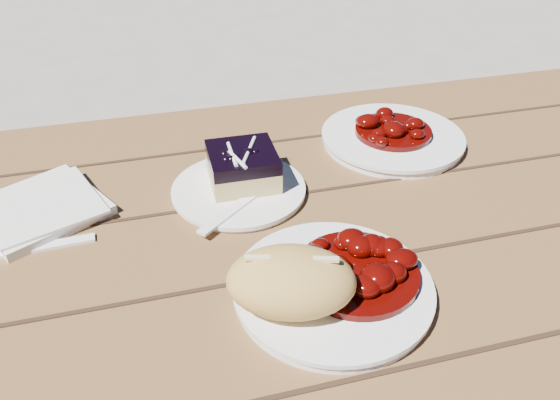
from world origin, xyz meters
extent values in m
cube|color=brown|center=(0.00, 0.00, 0.72)|extent=(2.00, 0.80, 0.05)
cube|color=brown|center=(0.88, 0.32, 0.35)|extent=(0.07, 0.07, 0.70)
cube|color=brown|center=(0.00, 0.65, 0.44)|extent=(1.80, 0.25, 0.04)
cube|color=brown|center=(0.80, 0.65, 0.21)|extent=(0.06, 0.06, 0.42)
cylinder|color=white|center=(0.25, -0.12, 0.76)|extent=(0.22, 0.22, 0.02)
ellipsoid|color=tan|center=(0.20, -0.14, 0.80)|extent=(0.16, 0.13, 0.07)
cylinder|color=white|center=(0.19, 0.10, 0.76)|extent=(0.19, 0.19, 0.01)
cube|color=tan|center=(0.20, 0.12, 0.78)|extent=(0.10, 0.10, 0.03)
cube|color=black|center=(0.20, 0.12, 0.80)|extent=(0.10, 0.10, 0.02)
cube|color=white|center=(-0.08, 0.13, 0.76)|extent=(0.20, 0.20, 0.01)
cylinder|color=white|center=(0.47, 0.19, 0.76)|extent=(0.23, 0.23, 0.02)
camera|label=1|loc=(0.08, -0.54, 1.20)|focal=35.00mm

